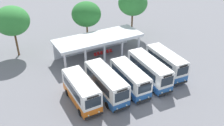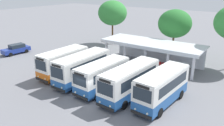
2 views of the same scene
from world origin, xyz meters
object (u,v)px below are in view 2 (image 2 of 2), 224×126
waiting_chair_fourth_seat (156,63)px  waiting_chair_fifth_seat (159,64)px  city_bus_second_in_row (82,67)px  city_bus_middle_cream (103,75)px  waiting_chair_second_from_end (148,62)px  city_bus_fourth_amber (130,80)px  city_bus_fifth_blue (162,87)px  waiting_chair_middle_seat (152,63)px  waiting_chair_far_end_seat (163,65)px  city_bus_nearest_orange (63,62)px  parked_car_flank (16,49)px  waiting_chair_end_by_column (145,61)px

waiting_chair_fourth_seat → waiting_chair_fifth_seat: 0.58m
city_bus_second_in_row → city_bus_middle_cream: 3.34m
waiting_chair_second_from_end → waiting_chair_fifth_seat: bearing=-1.1°
city_bus_fourth_amber → waiting_chair_second_from_end: bearing=105.8°
city_bus_fourth_amber → waiting_chair_second_from_end: size_ratio=9.54×
city_bus_fifth_blue → waiting_chair_fourth_seat: size_ratio=8.74×
city_bus_second_in_row → waiting_chair_middle_seat: size_ratio=9.28×
waiting_chair_far_end_seat → city_bus_fifth_blue: bearing=-68.0°
city_bus_nearest_orange → waiting_chair_second_from_end: bearing=53.9°
city_bus_second_in_row → city_bus_middle_cream: (3.32, -0.39, -0.10)m
waiting_chair_second_from_end → waiting_chair_fourth_seat: same height
waiting_chair_second_from_end → waiting_chair_fourth_seat: 1.16m
parked_car_flank → waiting_chair_second_from_end: bearing=20.1°
city_bus_fourth_amber → parked_car_flank: (-23.72, 2.32, -1.01)m
waiting_chair_fourth_seat → city_bus_second_in_row: bearing=-116.7°
city_bus_second_in_row → city_bus_fifth_blue: 9.97m
waiting_chair_middle_seat → waiting_chair_far_end_seat: size_ratio=1.00×
waiting_chair_fourth_seat → waiting_chair_fifth_seat: size_ratio=1.00×
parked_car_flank → waiting_chair_middle_seat: 22.78m
parked_car_flank → waiting_chair_fifth_seat: (22.64, 7.61, -0.31)m
city_bus_middle_cream → waiting_chair_end_by_column: 10.27m
waiting_chair_end_by_column → waiting_chair_fifth_seat: (2.32, 0.04, 0.00)m
city_bus_fifth_blue → parked_car_flank: (-27.04, 1.89, -1.03)m
waiting_chair_middle_seat → city_bus_fifth_blue: bearing=-59.6°
city_bus_fourth_amber → waiting_chair_end_by_column: size_ratio=9.54×
city_bus_middle_cream → waiting_chair_middle_seat: 10.33m
parked_car_flank → waiting_chair_second_from_end: 22.26m
city_bus_middle_cream → waiting_chair_end_by_column: city_bus_middle_cream is taller
city_bus_middle_cream → waiting_chair_middle_seat: size_ratio=8.40×
waiting_chair_middle_seat → parked_car_flank: bearing=-160.6°
city_bus_nearest_orange → city_bus_middle_cream: 6.66m
city_bus_fourth_amber → waiting_chair_fourth_seat: city_bus_fourth_amber is taller
city_bus_second_in_row → waiting_chair_fifth_seat: 11.40m
city_bus_nearest_orange → waiting_chair_far_end_seat: (9.46, 9.71, -1.31)m
city_bus_middle_cream → waiting_chair_far_end_seat: size_ratio=8.40×
waiting_chair_end_by_column → waiting_chair_fourth_seat: size_ratio=1.00×
parked_car_flank → waiting_chair_end_by_column: size_ratio=5.42×
waiting_chair_far_end_seat → waiting_chair_middle_seat: bearing=179.5°
city_bus_middle_cream → city_bus_fourth_amber: size_ratio=0.88×
parked_car_flank → city_bus_fifth_blue: bearing=-4.0°
city_bus_fourth_amber → waiting_chair_middle_seat: city_bus_fourth_amber is taller
parked_car_flank → waiting_chair_middle_seat: (21.48, 7.57, -0.31)m
city_bus_fifth_blue → waiting_chair_far_end_seat: size_ratio=8.74×
waiting_chair_middle_seat → waiting_chair_fifth_seat: (1.16, 0.04, 0.00)m
waiting_chair_second_from_end → city_bus_fourth_amber: bearing=-74.2°
waiting_chair_second_from_end → city_bus_fifth_blue: bearing=-57.2°
waiting_chair_middle_seat → city_bus_nearest_orange: bearing=-128.5°
waiting_chair_second_from_end → waiting_chair_fifth_seat: (1.74, -0.03, 0.00)m
city_bus_nearest_orange → city_bus_fourth_amber: (9.96, -0.17, 0.00)m
city_bus_nearest_orange → city_bus_second_in_row: city_bus_second_in_row is taller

